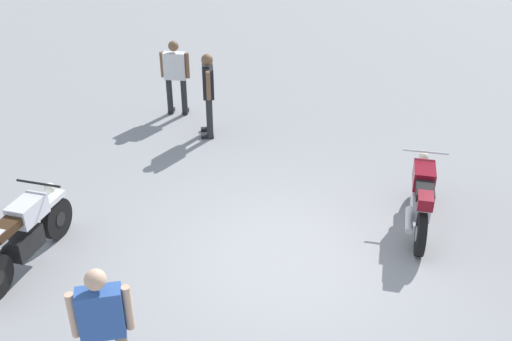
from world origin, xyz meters
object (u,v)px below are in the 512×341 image
motorcycle_maroon_cruiser (421,198)px  person_in_black_shirt (208,90)px  person_in_white_shirt (175,73)px  person_in_blue_shirt (103,326)px  motorcycle_silver_cruiser (24,235)px

motorcycle_maroon_cruiser → person_in_black_shirt: bearing=59.0°
motorcycle_maroon_cruiser → person_in_black_shirt: (4.80, -0.86, 0.48)m
motorcycle_maroon_cruiser → person_in_white_shirt: bearing=56.8°
person_in_blue_shirt → person_in_white_shirt: 7.65m
person_in_blue_shirt → person_in_black_shirt: (3.14, -5.77, 0.08)m
motorcycle_maroon_cruiser → person_in_black_shirt: person_in_black_shirt is taller
person_in_blue_shirt → person_in_white_shirt: size_ratio=0.97×
motorcycle_maroon_cruiser → person_in_black_shirt: size_ratio=1.15×
person_in_white_shirt → motorcycle_silver_cruiser: bearing=172.3°
motorcycle_maroon_cruiser → person_in_blue_shirt: person_in_blue_shirt is taller
motorcycle_maroon_cruiser → motorcycle_silver_cruiser: size_ratio=0.98×
person_in_blue_shirt → person_in_white_shirt: person_in_white_shirt is taller
person_in_black_shirt → person_in_blue_shirt: bearing=79.0°
person_in_blue_shirt → motorcycle_silver_cruiser: bearing=-154.2°
motorcycle_maroon_cruiser → person_in_white_shirt: person_in_white_shirt is taller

